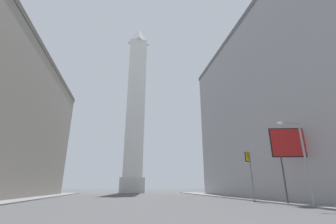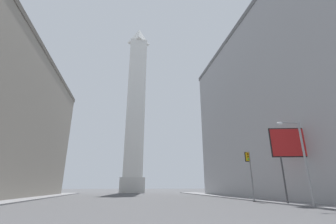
# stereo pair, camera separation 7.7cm
# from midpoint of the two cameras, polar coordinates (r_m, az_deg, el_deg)

# --- Properties ---
(sidewalk_right) EXTENTS (5.00, 85.65, 0.15)m
(sidewalk_right) POSITION_cam_midpoint_polar(r_m,az_deg,el_deg) (34.63, 25.41, -19.71)
(sidewalk_right) COLOR slate
(sidewalk_right) RESTS_ON ground_plane
(building_right) EXTENTS (30.27, 52.57, 32.65)m
(building_right) POSITION_cam_midpoint_polar(r_m,az_deg,el_deg) (49.47, 35.77, 2.22)
(building_right) COLOR #9E9EA0
(building_right) RESTS_ON ground_plane
(obelisk) EXTENTS (7.55, 7.55, 60.45)m
(obelisk) POSITION_cam_midpoint_polar(r_m,az_deg,el_deg) (79.09, -8.18, 1.95)
(obelisk) COLOR silver
(obelisk) RESTS_ON ground_plane
(traffic_light_mid_right) EXTENTS (0.76, 0.52, 6.45)m
(traffic_light_mid_right) POSITION_cam_midpoint_polar(r_m,az_deg,el_deg) (33.16, 20.11, -13.23)
(traffic_light_mid_right) COLOR slate
(traffic_light_mid_right) RESTS_ON ground_plane
(street_lamp) EXTENTS (2.55, 0.36, 8.16)m
(street_lamp) POSITION_cam_midpoint_polar(r_m,az_deg,el_deg) (25.76, 30.70, -8.94)
(street_lamp) COLOR gray
(street_lamp) RESTS_ON ground_plane
(billboard_sign) EXTENTS (5.70, 1.53, 8.44)m
(billboard_sign) POSITION_cam_midpoint_polar(r_m,az_deg,el_deg) (30.15, 29.80, -7.08)
(billboard_sign) COLOR #3F3F42
(billboard_sign) RESTS_ON ground_plane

